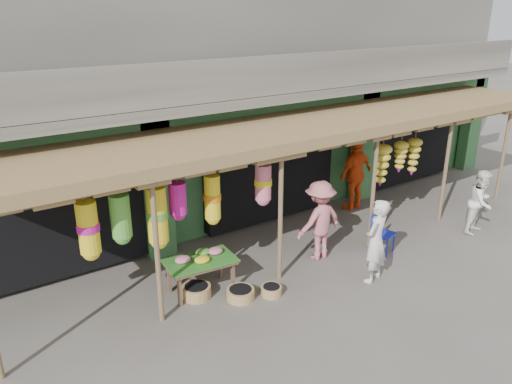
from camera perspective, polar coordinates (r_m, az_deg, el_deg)
ground at (r=10.98m, az=8.35°, el=-6.98°), size 80.00×80.00×0.00m
building at (r=13.79m, az=-5.03°, el=13.53°), size 16.40×6.80×7.00m
awning at (r=10.54m, az=5.49°, el=6.92°), size 14.00×2.70×2.79m
flower_table at (r=9.32m, az=-6.35°, el=-7.85°), size 1.34×0.86×0.77m
blue_chair at (r=11.09m, az=13.98°, el=-4.22°), size 0.54×0.55×0.90m
basket_left at (r=9.39m, az=-6.82°, el=-11.21°), size 0.60×0.60×0.22m
basket_mid at (r=9.28m, az=-1.79°, el=-11.57°), size 0.63×0.63×0.20m
basket_right at (r=9.40m, az=1.77°, el=-11.21°), size 0.42×0.42×0.18m
person_front at (r=9.78m, az=13.52°, el=-5.48°), size 0.71×0.58×1.67m
person_right at (r=12.68m, az=24.33°, el=-1.05°), size 0.85×0.72×1.53m
person_vendor at (r=13.13m, az=11.32°, el=2.09°), size 1.18×0.60×1.94m
person_shopper at (r=10.43m, az=7.27°, el=-3.24°), size 1.12×0.66×1.71m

